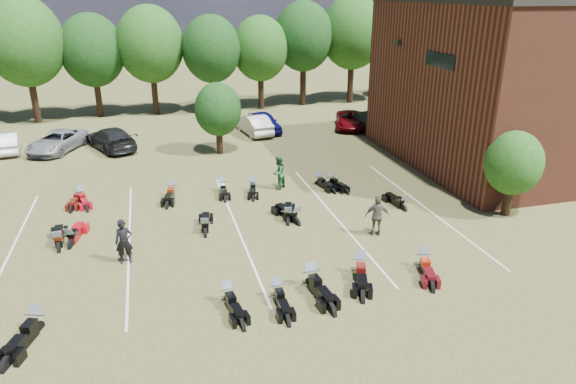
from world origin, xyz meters
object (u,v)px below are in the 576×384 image
object	(u,v)px
person_green	(278,173)
person_grey	(377,216)
motorcycle_14	(81,200)
person_black	(124,242)
motorcycle_3	(228,303)
car_4	(264,122)
motorcycle_7	(72,246)

from	to	relation	value
person_green	person_grey	bearing A→B (deg)	68.80
person_grey	motorcycle_14	xyz separation A→B (m)	(-13.76, 8.18, -0.97)
person_black	motorcycle_14	size ratio (longest dim) A/B	0.92
person_grey	motorcycle_14	size ratio (longest dim) A/B	0.92
person_black	motorcycle_3	bearing A→B (deg)	-50.40
car_4	person_black	bearing A→B (deg)	-124.67
person_grey	car_4	bearing A→B (deg)	-70.03
person_green	car_4	bearing A→B (deg)	-142.93
person_grey	motorcycle_3	world-z (taller)	person_grey
car_4	motorcycle_7	xyz separation A→B (m)	(-12.80, -17.32, -0.77)
car_4	person_black	xyz separation A→B (m)	(-10.39, -19.50, 0.20)
motorcycle_7	motorcycle_3	bearing A→B (deg)	145.34
car_4	person_grey	xyz separation A→B (m)	(0.82, -19.88, 0.20)
car_4	person_green	world-z (taller)	person_green
motorcycle_7	motorcycle_14	size ratio (longest dim) A/B	1.10
person_black	car_4	bearing A→B (deg)	60.10
person_green	motorcycle_7	bearing A→B (deg)	-21.00
car_4	person_grey	world-z (taller)	person_grey
motorcycle_3	motorcycle_7	distance (m)	8.75
person_black	motorcycle_14	distance (m)	8.27
person_black	motorcycle_3	world-z (taller)	person_black
car_4	motorcycle_14	bearing A→B (deg)	-144.50
motorcycle_7	person_black	bearing A→B (deg)	149.33
motorcycle_3	person_grey	bearing A→B (deg)	18.70
person_grey	person_green	bearing A→B (deg)	-49.91
car_4	person_green	distance (m)	13.02
person_black	person_grey	size ratio (longest dim) A/B	1.00
person_green	motorcycle_14	bearing A→B (deg)	-49.73
motorcycle_14	person_grey	bearing A→B (deg)	-19.44
person_black	person_green	distance (m)	10.64
car_4	motorcycle_3	world-z (taller)	car_4
person_green	motorcycle_14	world-z (taller)	person_green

